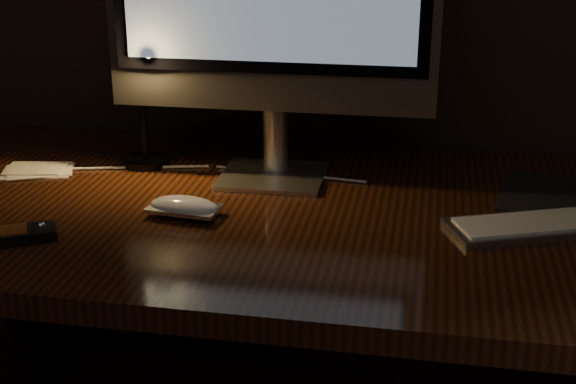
% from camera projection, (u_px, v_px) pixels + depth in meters
% --- Properties ---
extents(desk, '(1.60, 0.75, 0.75)m').
position_uv_depth(desk, '(311.00, 258.00, 1.48)').
color(desk, '#36190C').
rests_on(desk, ground).
extents(keyboard, '(0.38, 0.23, 0.01)m').
position_uv_depth(keyboard, '(561.00, 223.00, 1.29)').
color(keyboard, silver).
rests_on(keyboard, desk).
extents(mouse, '(0.12, 0.07, 0.02)m').
position_uv_depth(mouse, '(184.00, 209.00, 1.33)').
color(mouse, white).
rests_on(mouse, desk).
extents(media_remote, '(0.15, 0.12, 0.03)m').
position_uv_depth(media_remote, '(8.00, 236.00, 1.23)').
color(media_remote, black).
rests_on(media_remote, desk).
extents(papers, '(0.15, 0.12, 0.01)m').
position_uv_depth(papers, '(37.00, 170.00, 1.54)').
color(papers, white).
rests_on(papers, desk).
extents(desk_lamp, '(0.16, 0.17, 0.32)m').
position_uv_depth(desk_lamp, '(144.00, 60.00, 1.47)').
color(desk_lamp, black).
rests_on(desk_lamp, desk).
extents(cable, '(0.61, 0.02, 0.01)m').
position_uv_depth(cable, '(205.00, 173.00, 1.52)').
color(cable, white).
rests_on(cable, desk).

